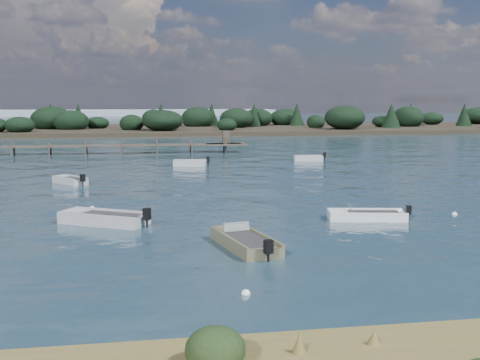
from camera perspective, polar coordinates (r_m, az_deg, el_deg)
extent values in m
plane|color=#162934|center=(87.55, -5.07, 3.29)|extent=(400.00, 400.00, 0.00)
cube|color=black|center=(17.61, 14.58, -14.53)|extent=(160.00, 0.60, 0.30)
cube|color=#A3A7AA|center=(65.45, 6.48, 1.90)|extent=(3.19, 1.59, 0.72)
cube|color=#A3A7AA|center=(65.24, 5.48, 2.27)|extent=(0.86, 1.18, 0.14)
cube|color=#28282A|center=(65.46, 6.70, 2.20)|extent=(2.19, 1.23, 0.12)
cube|color=#A3A7AA|center=(64.87, 6.56, 2.22)|extent=(3.06, 0.49, 0.14)
cube|color=#A3A7AA|center=(65.96, 6.41, 2.31)|extent=(3.06, 0.49, 0.14)
cube|color=black|center=(65.70, 8.01, 2.37)|extent=(0.33, 0.38, 0.56)
cylinder|color=black|center=(65.75, 8.00, 1.95)|extent=(0.11, 0.11, 0.56)
cube|color=#A3A7AA|center=(32.92, -12.75, -3.88)|extent=(4.95, 3.89, 0.78)
cube|color=#A3A7AA|center=(33.83, -15.31, -2.87)|extent=(1.78, 1.95, 0.16)
cube|color=#28282A|center=(32.65, -12.22, -3.30)|extent=(3.47, 2.83, 0.13)
cube|color=#A3A7AA|center=(32.16, -13.58, -3.34)|extent=(4.13, 2.46, 0.16)
cube|color=#A3A7AA|center=(33.51, -12.01, -2.86)|extent=(4.13, 2.46, 0.16)
cube|color=black|center=(31.48, -8.83, -3.21)|extent=(0.46, 0.48, 0.61)
cylinder|color=black|center=(31.59, -8.81, -4.16)|extent=(0.15, 0.15, 0.61)
cube|color=#716D4B|center=(27.03, 0.48, -6.22)|extent=(2.64, 4.91, 0.71)
cube|color=#716D4B|center=(28.54, -0.85, -4.62)|extent=(1.75, 1.41, 0.14)
cube|color=#28282A|center=(26.62, 0.78, -5.70)|extent=(2.00, 3.38, 0.12)
cube|color=#716D4B|center=(26.65, -1.12, -5.50)|extent=(1.08, 4.58, 0.14)
cube|color=#716D4B|center=(27.23, 2.04, -5.22)|extent=(1.08, 4.58, 0.14)
cube|color=black|center=(24.62, 2.71, -6.32)|extent=(0.40, 0.35, 0.56)
cylinder|color=black|center=(24.74, 2.70, -7.42)|extent=(0.12, 0.12, 0.56)
cube|color=silver|center=(27.81, -0.31, -4.44)|extent=(1.24, 0.41, 0.42)
cube|color=silver|center=(33.98, 11.92, -3.54)|extent=(4.43, 2.37, 0.61)
cube|color=silver|center=(33.67, 9.26, -2.96)|extent=(1.27, 1.59, 0.12)
cube|color=#28282A|center=(33.99, 12.49, -3.06)|extent=(3.05, 1.80, 0.11)
cube|color=silver|center=(33.20, 12.16, -3.18)|extent=(4.14, 0.93, 0.12)
cube|color=silver|center=(34.62, 11.72, -2.72)|extent=(4.14, 0.93, 0.12)
cube|color=black|center=(34.37, 15.71, -2.75)|extent=(0.30, 0.34, 0.48)
cylinder|color=black|center=(34.45, 15.68, -3.43)|extent=(0.10, 0.10, 0.48)
cube|color=silver|center=(33.72, 10.40, -2.60)|extent=(0.36, 1.14, 0.37)
cube|color=#A3A7AA|center=(49.11, -15.81, -0.24)|extent=(2.98, 3.35, 0.70)
cube|color=#A3A7AA|center=(50.10, -16.54, 0.36)|extent=(1.40, 1.32, 0.14)
cube|color=#28282A|center=(48.85, -15.66, 0.12)|extent=(2.15, 2.37, 0.12)
cube|color=#A3A7AA|center=(48.76, -16.42, 0.17)|extent=(2.04, 2.63, 0.14)
cube|color=#A3A7AA|center=(49.36, -15.24, 0.31)|extent=(2.04, 2.63, 0.14)
cube|color=black|center=(47.50, -14.69, 0.19)|extent=(0.44, 0.43, 0.55)
cylinder|color=black|center=(47.56, -14.67, -0.38)|extent=(0.14, 0.14, 0.55)
cube|color=#A3A7AA|center=(60.21, -4.77, 1.43)|extent=(3.40, 1.96, 0.74)
cube|color=#A3A7AA|center=(60.35, -5.92, 1.85)|extent=(1.01, 1.29, 0.15)
cube|color=#28282A|center=(60.14, -4.54, 1.77)|extent=(2.35, 1.48, 0.13)
cube|color=#A3A7AA|center=(59.60, -4.86, 1.79)|extent=(3.14, 0.84, 0.15)
cube|color=#A3A7AA|center=(60.73, -4.70, 1.90)|extent=(3.14, 0.84, 0.15)
cube|color=black|center=(59.92, -3.05, 1.96)|extent=(0.37, 0.42, 0.59)
cylinder|color=black|center=(59.97, -3.04, 1.48)|extent=(0.13, 0.13, 0.59)
sphere|color=white|center=(20.83, 0.55, -10.76)|extent=(0.32, 0.32, 0.32)
sphere|color=white|center=(36.81, 19.67, -3.11)|extent=(0.32, 0.32, 0.32)
sphere|color=white|center=(37.62, -13.84, -2.66)|extent=(0.32, 0.32, 0.32)
cube|color=#453B33|center=(76.02, -1.34, 3.42)|extent=(5.00, 3.20, 0.18)
cube|color=#453B33|center=(75.96, -1.35, 4.10)|extent=(0.80, 0.80, 1.60)
cylinder|color=#453B33|center=(75.90, -20.87, 2.46)|extent=(0.20, 0.20, 2.20)
cylinder|color=#453B33|center=(77.58, -20.62, 2.57)|extent=(0.20, 0.20, 2.20)
cylinder|color=#453B33|center=(75.18, -17.68, 2.56)|extent=(0.20, 0.20, 2.20)
cylinder|color=#453B33|center=(76.87, -17.50, 2.67)|extent=(0.20, 0.20, 2.20)
cylinder|color=#453B33|center=(74.70, -14.43, 2.64)|extent=(0.20, 0.20, 2.20)
cylinder|color=#453B33|center=(76.40, -14.33, 2.75)|extent=(0.20, 0.20, 2.20)
cylinder|color=#453B33|center=(74.46, -11.16, 2.73)|extent=(0.20, 0.20, 2.20)
cylinder|color=#453B33|center=(76.16, -11.12, 2.83)|extent=(0.20, 0.20, 2.20)
cylinder|color=#453B33|center=(74.46, -7.87, 2.80)|extent=(0.20, 0.20, 2.20)
cylinder|color=#453B33|center=(76.17, -7.91, 2.90)|extent=(0.20, 0.20, 2.20)
cylinder|color=#453B33|center=(74.71, -4.59, 2.86)|extent=(0.20, 0.20, 2.20)
cylinder|color=#453B33|center=(76.41, -4.71, 2.97)|extent=(0.20, 0.20, 2.20)
cylinder|color=#453B33|center=(75.20, -1.35, 2.91)|extent=(0.20, 0.20, 2.20)
cylinder|color=#453B33|center=(76.89, -1.53, 3.02)|extent=(0.20, 0.20, 2.20)
cube|color=black|center=(131.13, 4.51, 4.73)|extent=(190.00, 40.00, 1.60)
ellipsoid|color=black|center=(131.02, 4.52, 5.95)|extent=(180.50, 36.00, 4.40)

